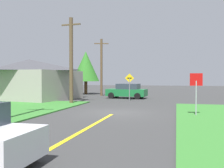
{
  "coord_description": "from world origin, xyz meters",
  "views": [
    {
      "loc": [
        3.88,
        -16.22,
        2.27
      ],
      "look_at": [
        -0.86,
        2.47,
        1.8
      ],
      "focal_mm": 40.87,
      "sensor_mm": 36.0,
      "label": 1
    }
  ],
  "objects": [
    {
      "name": "utility_pole_far",
      "position": [
        -5.34,
        14.68,
        3.7
      ],
      "size": [
        1.77,
        0.6,
        7.16
      ],
      "color": "brown",
      "rests_on": "ground"
    },
    {
      "name": "stop_sign",
      "position": [
        4.99,
        -0.6,
        1.78
      ],
      "size": [
        0.72,
        0.16,
        2.53
      ],
      "rotation": [
        0.0,
        0.0,
        3.31
      ],
      "color": "#9EA0A8",
      "rests_on": "ground"
    },
    {
      "name": "lane_stripe_center",
      "position": [
        0.0,
        -8.0,
        0.01
      ],
      "size": [
        0.2,
        14.0,
        0.01
      ],
      "primitive_type": "cube",
      "color": "yellow",
      "rests_on": "ground"
    },
    {
      "name": "ground_plane",
      "position": [
        0.0,
        0.0,
        0.0
      ],
      "size": [
        120.0,
        120.0,
        0.0
      ],
      "primitive_type": "plane",
      "color": "#373737"
    },
    {
      "name": "car_approaching_junction",
      "position": [
        -1.43,
        11.47,
        0.81
      ],
      "size": [
        4.5,
        2.49,
        1.62
      ],
      "rotation": [
        0.0,
        0.0,
        3.04
      ],
      "color": "#196B33",
      "rests_on": "ground"
    },
    {
      "name": "direction_sign",
      "position": [
        -0.63,
        8.55,
        1.67
      ],
      "size": [
        0.9,
        0.1,
        2.69
      ],
      "color": "slate",
      "rests_on": "ground"
    },
    {
      "name": "utility_pole_mid",
      "position": [
        -5.07,
        4.53,
        3.85
      ],
      "size": [
        1.8,
        0.33,
        7.51
      ],
      "color": "brown",
      "rests_on": "ground"
    },
    {
      "name": "barn",
      "position": [
        -11.36,
        7.95,
        2.12
      ],
      "size": [
        9.97,
        8.53,
        4.24
      ],
      "color": "gray",
      "rests_on": "ground"
    },
    {
      "name": "pine_tree_center",
      "position": [
        -8.34,
        17.14,
        3.85
      ],
      "size": [
        3.76,
        3.76,
        5.94
      ],
      "color": "brown",
      "rests_on": "ground"
    }
  ]
}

